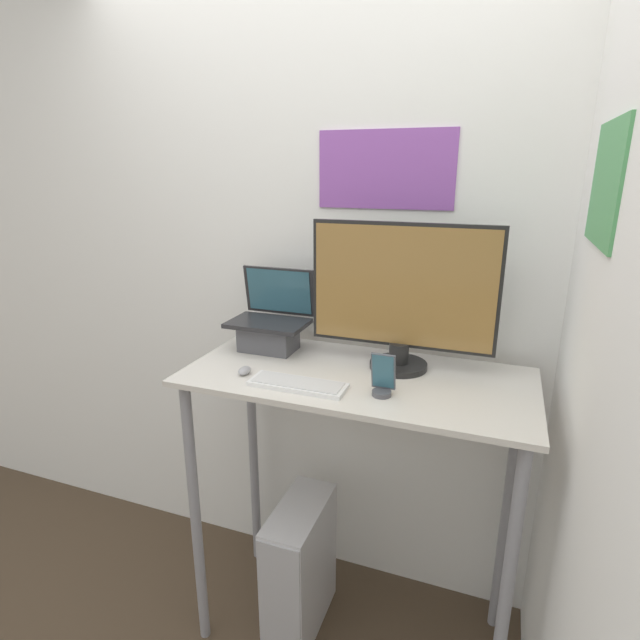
% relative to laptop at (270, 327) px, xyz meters
% --- Properties ---
extents(wall_back, '(6.00, 0.06, 2.60)m').
position_rel_laptop_xyz_m(wall_back, '(0.39, 0.23, 0.10)').
color(wall_back, white).
rests_on(wall_back, ground_plane).
extents(wall_side_right, '(0.06, 6.00, 2.60)m').
position_rel_laptop_xyz_m(wall_side_right, '(1.06, -0.41, 0.10)').
color(wall_side_right, white).
rests_on(wall_side_right, ground_plane).
extents(desk, '(1.17, 0.55, 1.11)m').
position_rel_laptop_xyz_m(desk, '(0.39, -0.13, -0.29)').
color(desk, beige).
rests_on(desk, ground_plane).
extents(laptop, '(0.30, 0.22, 0.30)m').
position_rel_laptop_xyz_m(laptop, '(0.00, 0.00, 0.00)').
color(laptop, '#4C4C51').
rests_on(laptop, desk).
extents(monitor, '(0.63, 0.20, 0.51)m').
position_rel_laptop_xyz_m(monitor, '(0.51, -0.02, 0.16)').
color(monitor, black).
rests_on(monitor, desk).
extents(keyboard, '(0.32, 0.11, 0.02)m').
position_rel_laptop_xyz_m(keyboard, '(0.24, -0.29, -0.08)').
color(keyboard, white).
rests_on(keyboard, desk).
extents(mouse, '(0.04, 0.06, 0.03)m').
position_rel_laptop_xyz_m(mouse, '(0.03, -0.26, -0.07)').
color(mouse, '#99999E').
rests_on(mouse, desk).
extents(cell_phone, '(0.07, 0.06, 0.14)m').
position_rel_laptop_xyz_m(cell_phone, '(0.51, -0.25, -0.04)').
color(cell_phone, '#4C4C51').
rests_on(cell_phone, desk).
extents(computer_tower, '(0.17, 0.39, 0.55)m').
position_rel_laptop_xyz_m(computer_tower, '(0.18, -0.17, -0.93)').
color(computer_tower, silver).
rests_on(computer_tower, ground_plane).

